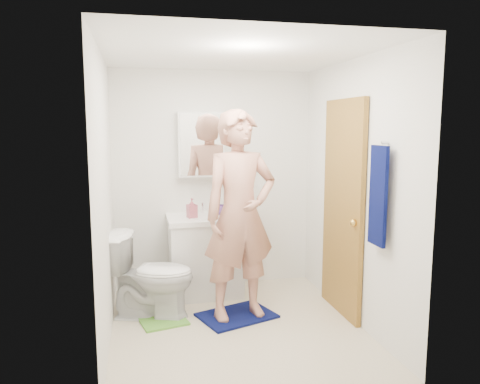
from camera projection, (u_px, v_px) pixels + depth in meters
name	position (u px, v px, depth m)	size (l,w,h in m)	color
floor	(237.00, 328.00, 4.22)	(2.20, 2.40, 0.02)	beige
ceiling	(236.00, 52.00, 3.88)	(2.20, 2.40, 0.02)	white
wall_back	(214.00, 180.00, 5.22)	(2.20, 0.02, 2.40)	silver
wall_front	(278.00, 224.00, 2.88)	(2.20, 0.02, 2.40)	silver
wall_left	(104.00, 200.00, 3.81)	(0.02, 2.40, 2.40)	silver
wall_right	(355.00, 192.00, 4.29)	(0.02, 2.40, 2.40)	silver
vanity_cabinet	(205.00, 258.00, 5.01)	(0.75, 0.55, 0.80)	white
countertop	(205.00, 219.00, 4.95)	(0.79, 0.59, 0.05)	white
sink_basin	(205.00, 217.00, 4.95)	(0.40, 0.40, 0.03)	white
faucet	(202.00, 208.00, 5.12)	(0.03, 0.03, 0.12)	silver
medicine_cabinet	(201.00, 145.00, 5.06)	(0.50, 0.12, 0.70)	white
mirror_panel	(202.00, 145.00, 5.00)	(0.46, 0.01, 0.66)	white
door	(343.00, 208.00, 4.45)	(0.05, 0.80, 2.05)	#A7782E
door_knob	(354.00, 223.00, 4.14)	(0.07, 0.07, 0.07)	gold
towel	(378.00, 196.00, 3.71)	(0.03, 0.24, 0.80)	#070E46
towel_hook	(385.00, 143.00, 3.66)	(0.02, 0.02, 0.06)	silver
toilet	(151.00, 275.00, 4.41)	(0.46, 0.80, 0.81)	white
bath_mat	(237.00, 316.00, 4.45)	(0.68, 0.48, 0.02)	#070E46
green_rug	(164.00, 321.00, 4.32)	(0.41, 0.34, 0.02)	#5FA838
soap_dispenser	(192.00, 208.00, 4.85)	(0.09, 0.10, 0.21)	#B05263
toothbrush_cup	(220.00, 210.00, 5.05)	(0.13, 0.13, 0.10)	#653E88
man	(240.00, 215.00, 4.30)	(0.70, 0.46, 1.93)	tan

